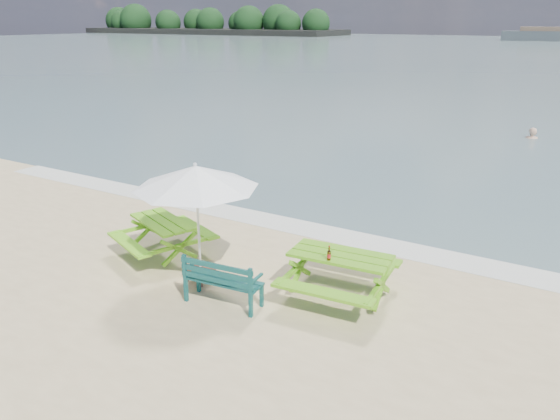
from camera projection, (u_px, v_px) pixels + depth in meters
The scene contains 9 objects.
foam_strip at pixel (322, 232), 12.68m from camera, with size 22.00×0.90×0.01m, color silver.
island_headland at pixel (208, 23), 174.59m from camera, with size 90.00×22.00×7.60m.
picnic_table_left at pixel (163, 239), 11.36m from camera, with size 2.15×2.26×0.77m.
picnic_table_right at pixel (340, 277), 9.61m from camera, with size 1.91×2.09×0.84m.
park_bench at pixel (224, 290), 9.44m from camera, with size 1.42×0.61×0.85m.
side_table at pixel (201, 273), 10.30m from camera, with size 0.50×0.50×0.30m.
patio_umbrella at pixel (196, 177), 9.67m from camera, with size 2.52×2.52×2.25m.
beer_bottle at pixel (329, 255), 9.21m from camera, with size 0.07×0.07×0.26m.
swimmer at pixel (530, 149), 22.80m from camera, with size 0.72×0.53×1.81m.
Camera 1 is at (5.27, -6.00, 4.70)m, focal length 35.00 mm.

